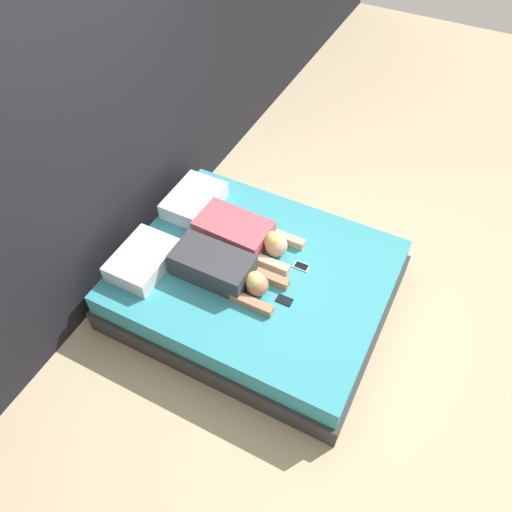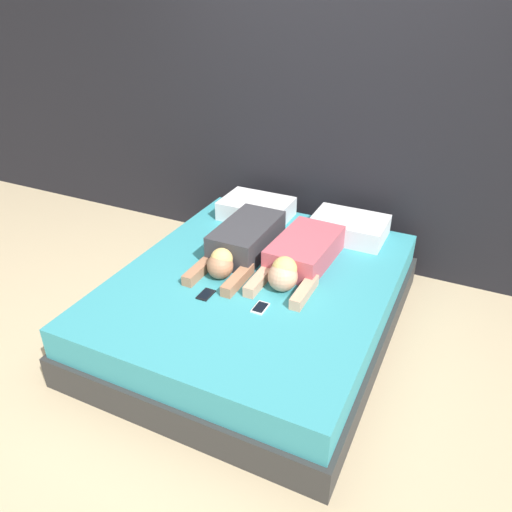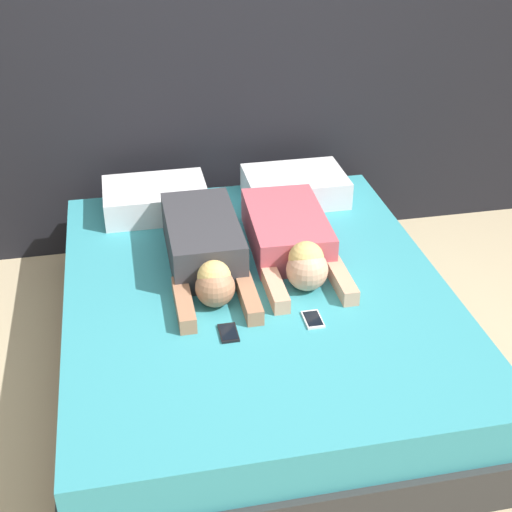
# 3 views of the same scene
# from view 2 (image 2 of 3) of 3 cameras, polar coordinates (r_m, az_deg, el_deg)

# --- Properties ---
(ground_plane) EXTENTS (12.00, 12.00, 0.00)m
(ground_plane) POSITION_cam_2_polar(r_m,az_deg,el_deg) (3.50, 0.00, -8.10)
(ground_plane) COLOR tan
(wall_back) EXTENTS (12.00, 0.06, 2.60)m
(wall_back) POSITION_cam_2_polar(r_m,az_deg,el_deg) (3.96, 7.91, 17.27)
(wall_back) COLOR black
(wall_back) RESTS_ON ground_plane
(bed) EXTENTS (1.75, 2.11, 0.42)m
(bed) POSITION_cam_2_polar(r_m,az_deg,el_deg) (3.37, 0.00, -5.35)
(bed) COLOR #2D2D2D
(bed) RESTS_ON ground_plane
(pillow_head_left) EXTENTS (0.54, 0.39, 0.15)m
(pillow_head_left) POSITION_cam_2_polar(r_m,az_deg,el_deg) (4.00, 0.05, 5.43)
(pillow_head_left) COLOR silver
(pillow_head_left) RESTS_ON bed
(pillow_head_right) EXTENTS (0.54, 0.39, 0.15)m
(pillow_head_right) POSITION_cam_2_polar(r_m,az_deg,el_deg) (3.77, 10.57, 3.25)
(pillow_head_right) COLOR silver
(pillow_head_right) RESTS_ON bed
(person_left) EXTENTS (0.35, 0.89, 0.21)m
(person_left) POSITION_cam_2_polar(r_m,az_deg,el_deg) (3.43, -1.65, 1.46)
(person_left) COLOR #333338
(person_left) RESTS_ON bed
(person_right) EXTENTS (0.38, 0.88, 0.22)m
(person_right) POSITION_cam_2_polar(r_m,az_deg,el_deg) (3.31, 4.98, -0.05)
(person_right) COLOR #B24C59
(person_right) RESTS_ON bed
(cell_phone_left) EXTENTS (0.07, 0.12, 0.01)m
(cell_phone_left) POSITION_cam_2_polar(r_m,az_deg,el_deg) (3.08, -5.75, -4.40)
(cell_phone_left) COLOR black
(cell_phone_left) RESTS_ON bed
(cell_phone_right) EXTENTS (0.07, 0.12, 0.01)m
(cell_phone_right) POSITION_cam_2_polar(r_m,az_deg,el_deg) (2.95, 0.50, -5.93)
(cell_phone_right) COLOR silver
(cell_phone_right) RESTS_ON bed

